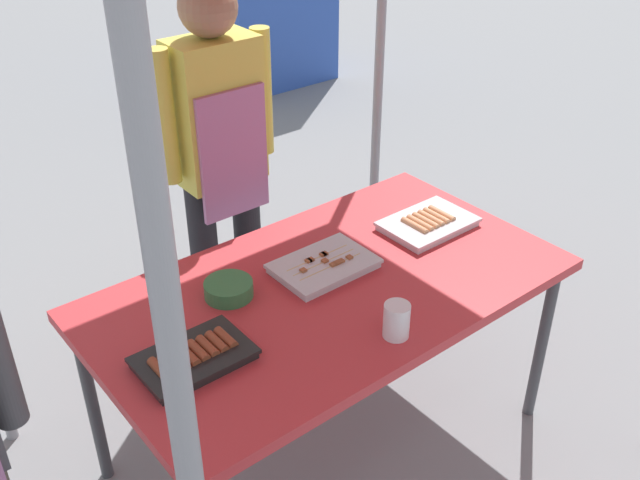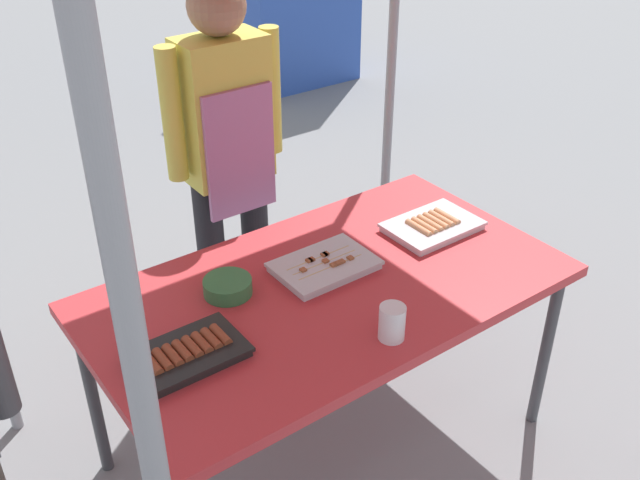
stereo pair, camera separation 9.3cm
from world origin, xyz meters
TOP-DOWN VIEW (x-y plane):
  - ground_plane at (0.00, 0.00)m, footprint 18.00×18.00m
  - stall_table at (0.00, 0.00)m, footprint 1.60×0.90m
  - tray_grilled_sausages at (-0.56, -0.06)m, footprint 0.33×0.22m
  - tray_meat_skewers at (0.04, 0.08)m, footprint 0.34×0.24m
  - tray_pork_links at (0.53, 0.05)m, footprint 0.35×0.24m
  - condiment_bowl at (-0.30, 0.16)m, footprint 0.16×0.16m
  - drink_cup_near_edge at (-0.02, -0.34)m, footprint 0.08×0.08m
  - vendor_woman at (0.08, 0.79)m, footprint 0.52×0.23m

SIDE VIEW (x-z plane):
  - ground_plane at x=0.00m, z-range 0.00..0.00m
  - stall_table at x=0.00m, z-range 0.32..1.07m
  - tray_meat_skewers at x=0.04m, z-range 0.75..0.79m
  - tray_pork_links at x=0.53m, z-range 0.75..0.79m
  - tray_grilled_sausages at x=-0.56m, z-range 0.75..0.79m
  - condiment_bowl at x=-0.30m, z-range 0.75..0.80m
  - drink_cup_near_edge at x=-0.02m, z-range 0.75..0.86m
  - vendor_woman at x=0.08m, z-range 0.15..1.76m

